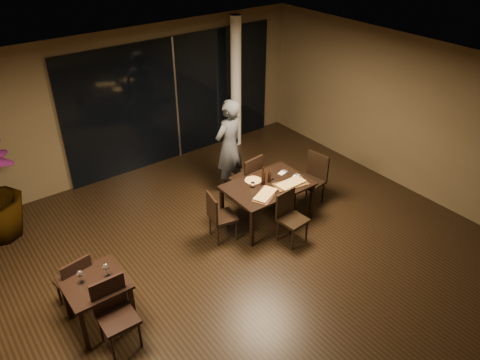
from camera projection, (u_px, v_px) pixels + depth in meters
name	position (u px, v px, depth m)	size (l,w,h in m)	color
ground	(250.00, 264.00, 7.60)	(8.00, 8.00, 0.00)	black
wall_back	(130.00, 102.00, 9.60)	(8.00, 0.10, 3.00)	#4B3E28
wall_right	(419.00, 118.00, 8.89)	(0.10, 8.00, 3.00)	#4B3E28
ceiling	(253.00, 86.00, 6.03)	(8.00, 8.00, 0.04)	white
window_panel	(175.00, 99.00, 10.12)	(5.00, 0.06, 2.70)	black
column	(236.00, 83.00, 10.55)	(0.24, 0.24, 3.00)	white
main_table	(268.00, 188.00, 8.31)	(1.50, 1.00, 0.75)	black
side_table	(96.00, 289.00, 6.26)	(0.80, 0.80, 0.75)	black
chair_main_far	(249.00, 177.00, 8.85)	(0.53, 0.53, 1.02)	black
chair_main_near	(289.00, 214.00, 7.91)	(0.47, 0.47, 0.92)	black
chair_main_left	(218.00, 215.00, 7.91)	(0.50, 0.50, 0.91)	black
chair_main_right	(313.00, 176.00, 8.89)	(0.54, 0.54, 1.00)	black
chair_side_far	(76.00, 280.00, 6.54)	(0.50, 0.50, 0.94)	black
chair_side_near	(114.00, 310.00, 6.02)	(0.47, 0.47, 1.00)	black
diner	(229.00, 147.00, 9.06)	(0.66, 0.44, 1.93)	#323437
pizza_board_left	(265.00, 195.00, 7.97)	(0.55, 0.28, 0.01)	#452716
pizza_board_right	(291.00, 184.00, 8.27)	(0.61, 0.30, 0.01)	#402B14
oblong_pizza_left	(265.00, 194.00, 7.96)	(0.47, 0.22, 0.02)	maroon
oblong_pizza_right	(291.00, 183.00, 8.27)	(0.50, 0.23, 0.02)	maroon
round_pizza	(253.00, 181.00, 8.38)	(0.29, 0.29, 0.01)	#B02113
bottle_a	(263.00, 176.00, 8.21)	(0.07, 0.07, 0.33)	black
bottle_b	(269.00, 175.00, 8.28)	(0.06, 0.06, 0.28)	black
bottle_c	(263.00, 176.00, 8.25)	(0.06, 0.06, 0.29)	black
tumbler_left	(253.00, 185.00, 8.18)	(0.08, 0.08, 0.09)	white
tumbler_right	(272.00, 177.00, 8.41)	(0.07, 0.07, 0.08)	white
napkin_near	(296.00, 177.00, 8.49)	(0.18, 0.10, 0.01)	white
napkin_far	(283.00, 173.00, 8.62)	(0.18, 0.10, 0.01)	white
wine_glass_a	(81.00, 277.00, 6.13)	(0.09, 0.09, 0.19)	white
wine_glass_b	(106.00, 270.00, 6.23)	(0.09, 0.09, 0.20)	white
side_napkin	(101.00, 289.00, 6.07)	(0.18, 0.11, 0.01)	silver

